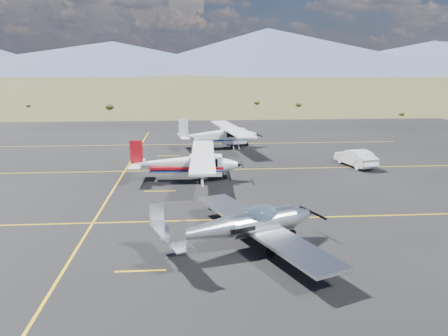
# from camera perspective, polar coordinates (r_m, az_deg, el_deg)

# --- Properties ---
(ground) EXTENTS (1600.00, 1600.00, 0.00)m
(ground) POSITION_cam_1_polar(r_m,az_deg,el_deg) (20.85, -1.47, -8.73)
(ground) COLOR #383D1C
(ground) RESTS_ON ground
(apron) EXTENTS (72.00, 72.00, 0.02)m
(apron) POSITION_cam_1_polar(r_m,az_deg,el_deg) (27.46, -2.19, -3.22)
(apron) COLOR black
(apron) RESTS_ON ground
(aircraft_low_wing) EXTENTS (7.49, 9.91, 2.20)m
(aircraft_low_wing) POSITION_cam_1_polar(r_m,az_deg,el_deg) (19.13, 2.72, -7.44)
(aircraft_low_wing) COLOR silver
(aircraft_low_wing) RESTS_ON apron
(aircraft_cessna) EXTENTS (6.63, 11.08, 2.81)m
(aircraft_cessna) POSITION_cam_1_polar(r_m,az_deg,el_deg) (30.08, -4.88, 0.68)
(aircraft_cessna) COLOR white
(aircraft_cessna) RESTS_ON apron
(aircraft_plain) EXTENTS (6.97, 11.47, 2.89)m
(aircraft_plain) POSITION_cam_1_polar(r_m,az_deg,el_deg) (41.83, -0.54, 4.38)
(aircraft_plain) COLOR white
(aircraft_plain) RESTS_ON apron
(sedan) EXTENTS (2.33, 4.30, 1.35)m
(sedan) POSITION_cam_1_polar(r_m,az_deg,el_deg) (35.87, 16.80, 1.31)
(sedan) COLOR white
(sedan) RESTS_ON apron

